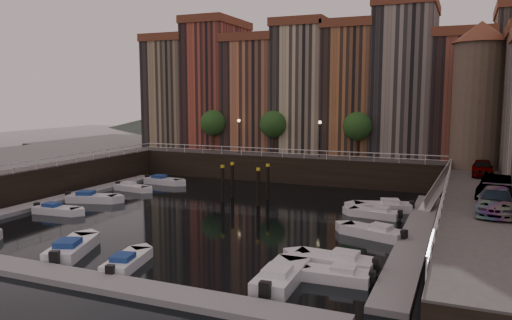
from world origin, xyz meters
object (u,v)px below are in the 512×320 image
at_px(mooring_pilings, 245,184).
at_px(car_b, 496,189).
at_px(car_c, 496,203).
at_px(corner_tower, 478,93).
at_px(gangway, 439,186).
at_px(boat_left_1, 56,210).
at_px(boat_left_2, 91,198).
at_px(car_a, 483,169).

relative_size(mooring_pilings, car_b, 0.87).
bearing_deg(car_b, car_c, -79.86).
xyz_separation_m(mooring_pilings, car_c, (20.90, -10.75, 2.09)).
xyz_separation_m(corner_tower, gangway, (-2.90, -4.50, -8.28)).
height_order(corner_tower, boat_left_1, corner_tower).
xyz_separation_m(gangway, boat_left_2, (-30.25, -10.59, -1.54)).
height_order(boat_left_2, car_c, car_c).
bearing_deg(car_a, boat_left_1, -155.50).
height_order(car_a, car_b, car_b).
bearing_deg(car_b, car_a, 106.16).
xyz_separation_m(corner_tower, car_b, (1.15, -15.16, -6.42)).
relative_size(boat_left_2, car_a, 1.18).
distance_m(gangway, car_c, 15.80).
height_order(corner_tower, car_b, corner_tower).
bearing_deg(car_a, mooring_pilings, -168.91).
xyz_separation_m(corner_tower, boat_left_1, (-32.63, -19.96, -9.87)).
xyz_separation_m(mooring_pilings, car_b, (21.12, -6.19, 2.13)).
distance_m(mooring_pilings, car_b, 22.11).
bearing_deg(boat_left_1, car_a, 18.78).
bearing_deg(boat_left_1, boat_left_2, 90.70).
xyz_separation_m(corner_tower, mooring_pilings, (-19.97, -8.96, -8.54)).
height_order(gangway, car_b, car_b).
bearing_deg(corner_tower, gangway, -122.80).
bearing_deg(corner_tower, car_b, -85.67).
bearing_deg(car_c, car_b, 91.42).
bearing_deg(mooring_pilings, boat_left_1, -139.01).
bearing_deg(car_b, mooring_pilings, 176.58).
relative_size(corner_tower, gangway, 1.66).
bearing_deg(boat_left_2, car_c, -24.14).
bearing_deg(boat_left_2, car_b, -16.52).
relative_size(boat_left_2, car_b, 1.05).
bearing_deg(car_a, corner_tower, 96.85).
distance_m(boat_left_2, car_c, 34.55).
height_order(boat_left_2, car_a, car_a).
relative_size(gangway, boat_left_1, 1.93).
xyz_separation_m(corner_tower, car_a, (0.58, -5.06, -6.48)).
distance_m(mooring_pilings, car_c, 23.59).
height_order(gangway, car_c, car_c).
relative_size(boat_left_1, car_b, 0.91).
relative_size(corner_tower, car_a, 3.28).
height_order(corner_tower, mooring_pilings, corner_tower).
height_order(corner_tower, boat_left_2, corner_tower).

